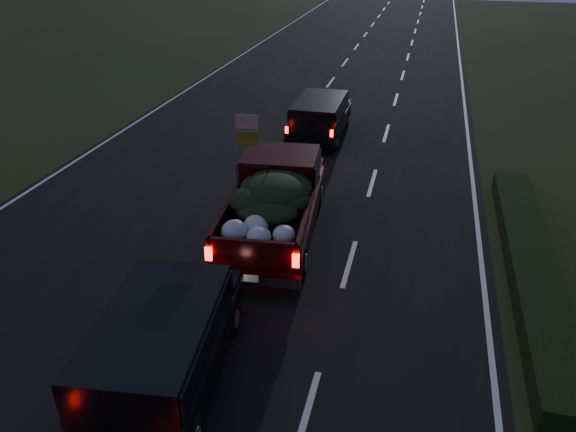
% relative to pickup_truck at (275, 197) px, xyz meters
% --- Properties ---
extents(ground, '(120.00, 120.00, 0.00)m').
position_rel_pickup_truck_xyz_m(ground, '(-1.42, -3.55, -1.09)').
color(ground, black).
rests_on(ground, ground).
extents(road_asphalt, '(14.00, 120.00, 0.02)m').
position_rel_pickup_truck_xyz_m(road_asphalt, '(-1.42, -3.55, -1.08)').
color(road_asphalt, black).
rests_on(road_asphalt, ground).
extents(hedge_row, '(1.00, 10.00, 0.60)m').
position_rel_pickup_truck_xyz_m(hedge_row, '(6.38, -0.55, -0.79)').
color(hedge_row, black).
rests_on(hedge_row, ground).
extents(pickup_truck, '(2.64, 5.73, 2.92)m').
position_rel_pickup_truck_xyz_m(pickup_truck, '(0.00, 0.00, 0.00)').
color(pickup_truck, black).
rests_on(pickup_truck, ground).
extents(lead_suv, '(1.82, 4.34, 1.25)m').
position_rel_pickup_truck_xyz_m(lead_suv, '(-0.34, 7.87, -0.15)').
color(lead_suv, black).
rests_on(lead_suv, ground).
extents(rear_suv, '(2.53, 4.84, 1.34)m').
position_rel_pickup_truck_xyz_m(rear_suv, '(-0.43, -5.94, -0.08)').
color(rear_suv, black).
rests_on(rear_suv, ground).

